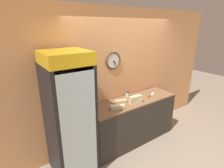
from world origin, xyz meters
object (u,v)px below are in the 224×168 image
object	(u,v)px
sandwich_flat_left	(121,102)
napkin_dispenser	(92,104)
sandwich_flat_right	(118,107)
condiment_jar	(127,94)
sandwich_stack_bottom	(135,101)
chefs_knife	(150,95)
beverage_cooler	(68,111)
sandwich_stack_middle	(136,98)

from	to	relation	value
sandwich_flat_left	napkin_dispenser	size ratio (longest dim) A/B	2.10
sandwich_flat_right	condiment_jar	distance (m)	0.62
napkin_dispenser	sandwich_flat_right	bearing A→B (deg)	-43.81
sandwich_stack_bottom	chefs_knife	size ratio (longest dim) A/B	0.80
beverage_cooler	sandwich_flat_left	distance (m)	1.09
beverage_cooler	condiment_jar	distance (m)	1.41
sandwich_stack_bottom	sandwich_stack_middle	xyz separation A→B (m)	(0.00, 0.00, 0.08)
sandwich_flat_right	napkin_dispenser	world-z (taller)	napkin_dispenser
condiment_jar	napkin_dispenser	size ratio (longest dim) A/B	0.93
sandwich_stack_middle	napkin_dispenser	xyz separation A→B (m)	(-0.78, 0.32, -0.05)
sandwich_flat_left	napkin_dispenser	xyz separation A→B (m)	(-0.55, 0.16, 0.03)
sandwich_stack_middle	napkin_dispenser	size ratio (longest dim) A/B	2.22
sandwich_stack_middle	sandwich_flat_left	world-z (taller)	sandwich_stack_middle
chefs_knife	condiment_jar	bearing A→B (deg)	151.66
sandwich_stack_bottom	beverage_cooler	bearing A→B (deg)	175.13
beverage_cooler	sandwich_flat_right	xyz separation A→B (m)	(0.87, -0.12, -0.14)
sandwich_stack_bottom	chefs_knife	xyz separation A→B (m)	(0.52, 0.10, -0.03)
sandwich_flat_left	sandwich_flat_right	size ratio (longest dim) A/B	0.92
sandwich_flat_right	sandwich_stack_bottom	bearing A→B (deg)	1.02
beverage_cooler	sandwich_stack_bottom	size ratio (longest dim) A/B	7.53
beverage_cooler	napkin_dispenser	xyz separation A→B (m)	(0.53, 0.21, -0.11)
sandwich_stack_bottom	sandwich_flat_right	world-z (taller)	sandwich_flat_right
sandwich_flat_left	sandwich_flat_right	bearing A→B (deg)	-140.67
chefs_knife	sandwich_stack_middle	bearing A→B (deg)	-169.55
beverage_cooler	napkin_dispenser	size ratio (longest dim) A/B	16.99
beverage_cooler	sandwich_stack_bottom	xyz separation A→B (m)	(1.31, -0.11, -0.14)
sandwich_flat_left	sandwich_stack_bottom	bearing A→B (deg)	-33.98
sandwich_flat_left	condiment_jar	bearing A→B (deg)	29.49
beverage_cooler	sandwich_flat_left	world-z (taller)	beverage_cooler
sandwich_stack_middle	sandwich_stack_bottom	bearing A→B (deg)	0.00
sandwich_flat_left	sandwich_flat_right	world-z (taller)	sandwich_flat_right
sandwich_stack_bottom	sandwich_flat_left	bearing A→B (deg)	146.02
chefs_knife	condiment_jar	world-z (taller)	condiment_jar
sandwich_stack_middle	sandwich_flat_right	distance (m)	0.44
sandwich_stack_middle	chefs_knife	distance (m)	0.54
sandwich_stack_bottom	sandwich_flat_right	xyz separation A→B (m)	(-0.44, -0.01, 0.00)
sandwich_stack_bottom	condiment_jar	world-z (taller)	condiment_jar
sandwich_flat_left	condiment_jar	distance (m)	0.36
sandwich_stack_bottom	condiment_jar	bearing A→B (deg)	77.15
condiment_jar	napkin_dispenser	bearing A→B (deg)	-179.15
beverage_cooler	sandwich_flat_right	bearing A→B (deg)	-7.80
chefs_knife	sandwich_flat_left	bearing A→B (deg)	175.25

